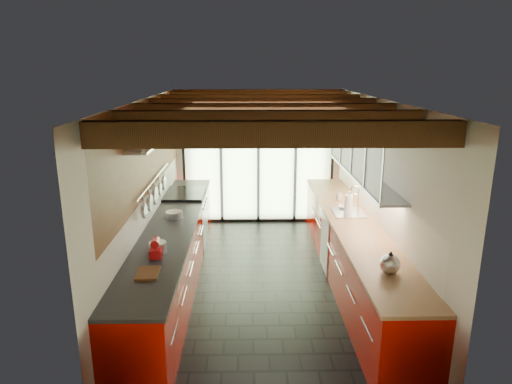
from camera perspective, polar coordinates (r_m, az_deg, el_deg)
ground at (r=6.72m, az=0.89°, el=-11.25°), size 5.50×5.50×0.00m
room_shell at (r=6.16m, az=0.95°, el=2.63°), size 5.50×5.50×5.50m
ceiling_beams at (r=6.41m, az=0.86°, el=10.46°), size 3.14×5.06×4.90m
glass_door at (r=8.80m, az=0.30°, el=6.57°), size 2.95×0.10×2.90m
left_counter at (r=6.61m, az=-10.31°, el=-7.60°), size 0.68×5.00×0.92m
range_stove at (r=7.94m, az=-8.73°, el=-3.45°), size 0.66×0.90×0.97m
right_counter at (r=6.69m, az=11.96°, el=-7.37°), size 0.68×5.00×0.92m
sink_assembly at (r=6.89m, az=11.57°, el=-2.26°), size 0.45×0.52×0.43m
upper_cabinets_right at (r=6.62m, az=13.38°, el=4.86°), size 0.34×3.00×3.00m
left_wall_fixtures at (r=6.41m, az=-12.36°, el=4.54°), size 0.28×2.60×0.96m
stand_mixer at (r=5.38m, az=-12.37°, el=-6.92°), size 0.16×0.25×0.22m
pot_large at (r=5.47m, az=-12.18°, el=-6.78°), size 0.26×0.26×0.13m
pot_small at (r=6.64m, az=-10.18°, el=-2.80°), size 0.30×0.30×0.09m
cutting_board at (r=4.96m, az=-13.40°, el=-9.87°), size 0.24×0.33×0.03m
kettle at (r=5.03m, az=16.42°, el=-8.49°), size 0.23×0.28×0.26m
paper_towel at (r=6.85m, az=11.48°, el=-1.51°), size 0.15×0.15×0.33m
soap_bottle at (r=7.51m, az=10.35°, el=-0.39°), size 0.09×0.09×0.16m
bowl at (r=7.08m, az=11.07°, el=-1.88°), size 0.26×0.26×0.05m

